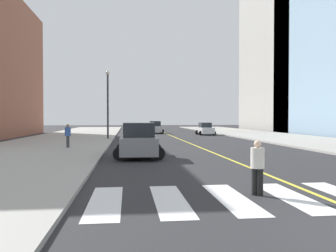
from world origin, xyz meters
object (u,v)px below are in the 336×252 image
at_px(car_gray_third, 139,141).
at_px(pedestrian_walking_west, 68,135).
at_px(car_white_nearest, 205,129).
at_px(pedestrian_crossing, 257,165).
at_px(car_silver_second, 155,128).
at_px(street_lamp, 108,98).

relative_size(car_gray_third, pedestrian_walking_west, 2.69).
height_order(car_white_nearest, pedestrian_crossing, car_white_nearest).
xyz_separation_m(car_silver_second, car_gray_third, (-3.42, -32.06, 0.09)).
relative_size(car_white_nearest, car_gray_third, 0.82).
bearing_deg(pedestrian_walking_west, car_silver_second, 142.80).
bearing_deg(pedestrian_walking_west, pedestrian_crossing, 7.67).
relative_size(car_silver_second, street_lamp, 0.58).
height_order(car_gray_third, pedestrian_crossing, car_gray_third).
bearing_deg(pedestrian_crossing, car_gray_third, -24.74).
height_order(car_white_nearest, car_gray_third, car_gray_third).
height_order(car_gray_third, street_lamp, street_lamp).
height_order(pedestrian_crossing, pedestrian_walking_west, pedestrian_walking_west).
relative_size(car_white_nearest, pedestrian_walking_west, 2.21).
bearing_deg(pedestrian_walking_west, car_white_nearest, 124.69).
bearing_deg(car_white_nearest, street_lamp, 36.69).
bearing_deg(car_gray_third, car_white_nearest, 71.11).
bearing_deg(car_silver_second, car_white_nearest, -39.86).
bearing_deg(street_lamp, pedestrian_crossing, -77.71).
height_order(car_silver_second, pedestrian_walking_west, pedestrian_walking_west).
bearing_deg(car_gray_third, pedestrian_crossing, -71.13).
relative_size(car_gray_third, pedestrian_crossing, 2.81).
bearing_deg(street_lamp, car_white_nearest, 37.04).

